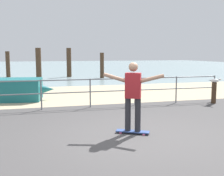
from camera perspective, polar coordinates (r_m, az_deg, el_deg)
The scene contains 12 objects.
ground_plane at distance 5.66m, azimuth 7.85°, elevation -12.89°, with size 24.00×10.00×0.04m, color #474444.
beach_strip at distance 13.20m, azimuth -5.74°, elevation -1.21°, with size 24.00×6.00×0.04m, color tan.
sea_surface at distance 40.99m, azimuth -12.11°, elevation 4.43°, with size 72.00×50.00×0.04m, color #849EA3.
railing_fence at distance 9.61m, azimuth -9.51°, elevation -0.24°, with size 11.86×0.05×1.05m.
skateboard at distance 6.69m, azimuth 4.31°, elevation -9.02°, with size 0.80×0.56×0.08m.
skateboarder at distance 6.49m, azimuth 4.39°, elevation -0.95°, with size 1.31×0.78×1.65m.
bollard_short at distance 11.23m, azimuth 20.44°, elevation -1.01°, with size 0.18×0.18×0.83m, color #422D1E.
seagull at distance 11.16m, azimuth 20.63°, elevation 1.47°, with size 0.33×0.42×0.18m.
groyne_post_1 at distance 23.55m, azimuth -20.85°, elevation 4.62°, with size 0.33×0.33×2.08m, color #422D1E.
groyne_post_2 at distance 21.06m, azimuth -15.05°, elevation 4.92°, with size 0.40×0.40×2.32m, color #422D1E.
groyne_post_3 at distance 22.43m, azimuth -8.95°, elevation 5.24°, with size 0.38×0.38×2.35m, color #422D1E.
groyne_post_4 at distance 21.30m, azimuth -2.10°, elevation 4.71°, with size 0.31×0.31×1.97m, color #422D1E.
Camera 1 is at (-2.09, -5.89, 1.95)m, focal length 43.93 mm.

